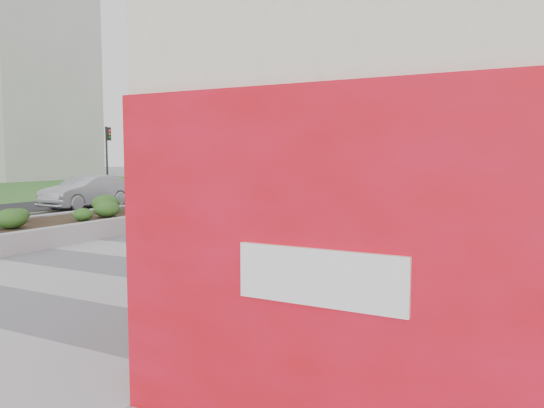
{
  "coord_description": "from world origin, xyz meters",
  "views": [
    {
      "loc": [
        7.57,
        -6.82,
        2.44
      ],
      "look_at": [
        0.68,
        6.13,
        1.1
      ],
      "focal_mm": 35.0,
      "sensor_mm": 36.0,
      "label": 1
    }
  ],
  "objects": [
    {
      "name": "building",
      "position": [
        6.98,
        8.98,
        3.98
      ],
      "size": [
        6.04,
        24.08,
        8.0
      ],
      "color": "beige",
      "rests_on": "ground"
    },
    {
      "name": "manhole_cover",
      "position": [
        0.5,
        3.0,
        0.0
      ],
      "size": [
        0.44,
        0.44,
        0.01
      ],
      "primitive_type": "cylinder",
      "color": "#595654",
      "rests_on": "ground"
    },
    {
      "name": "traffic_signal_near",
      "position": [
        -7.23,
        17.5,
        2.76
      ],
      "size": [
        0.33,
        0.28,
        4.2
      ],
      "color": "black",
      "rests_on": "ground"
    },
    {
      "name": "traffic_signal_far",
      "position": [
        -16.43,
        17.0,
        2.76
      ],
      "size": [
        0.33,
        0.28,
        4.2
      ],
      "color": "black",
      "rests_on": "ground"
    },
    {
      "name": "walkway",
      "position": [
        0.0,
        3.0,
        0.01
      ],
      "size": [
        8.0,
        36.0,
        0.01
      ],
      "primitive_type": "cube",
      "color": "#A8A8AD",
      "rests_on": "ground"
    },
    {
      "name": "distant_bldg_north_l",
      "position": [
        -5.0,
        55.0,
        10.0
      ],
      "size": [
        16.0,
        12.0,
        20.0
      ],
      "primitive_type": "cube",
      "color": "#ADAAA3",
      "rests_on": "ground"
    },
    {
      "name": "street",
      "position": [
        -12.0,
        7.0,
        0.0
      ],
      "size": [
        10.0,
        40.0,
        0.0
      ],
      "primitive_type": "cube",
      "color": "black",
      "rests_on": "ground"
    },
    {
      "name": "planter",
      "position": [
        -5.5,
        7.0,
        0.42
      ],
      "size": [
        3.0,
        18.0,
        0.9
      ],
      "color": "#9E9EA0",
      "rests_on": "ground"
    },
    {
      "name": "car_silver",
      "position": [
        -11.8,
        11.04,
        0.76
      ],
      "size": [
        1.78,
        4.68,
        1.52
      ],
      "primitive_type": "imported",
      "rotation": [
        0.0,
        0.0,
        0.04
      ],
      "color": "#A4A6AC",
      "rests_on": "ground"
    },
    {
      "name": "skateboarder",
      "position": [
        -1.15,
        6.01,
        0.75
      ],
      "size": [
        0.51,
        0.73,
        1.47
      ],
      "rotation": [
        0.0,
        0.0,
        -0.07
      ],
      "color": "beige",
      "rests_on": "ground"
    },
    {
      "name": "car_dark",
      "position": [
        -9.03,
        22.0,
        0.67
      ],
      "size": [
        2.13,
        4.73,
        1.34
      ],
      "primitive_type": "imported",
      "rotation": [
        0.0,
        0.0,
        0.05
      ],
      "color": "black",
      "rests_on": "ground"
    },
    {
      "name": "ground",
      "position": [
        0.0,
        0.0,
        0.0
      ],
      "size": [
        160.0,
        160.0,
        0.0
      ],
      "primitive_type": "plane",
      "color": "gray",
      "rests_on": "ground"
    }
  ]
}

